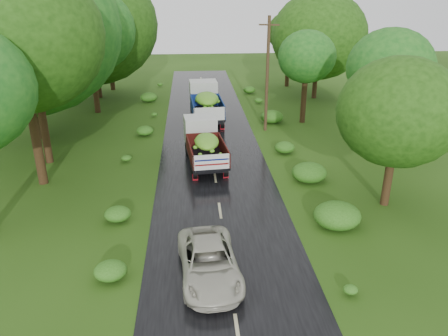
{
  "coord_description": "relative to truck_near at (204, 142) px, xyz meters",
  "views": [
    {
      "loc": [
        -1.24,
        -10.58,
        10.09
      ],
      "look_at": [
        0.29,
        9.28,
        1.7
      ],
      "focal_mm": 35.0,
      "sensor_mm": 36.0,
      "label": 1
    }
  ],
  "objects": [
    {
      "name": "ground",
      "position": [
        0.53,
        -14.24,
        -1.36
      ],
      "size": [
        120.0,
        120.0,
        0.0
      ],
      "primitive_type": "plane",
      "color": "#1F400D",
      "rests_on": "ground"
    },
    {
      "name": "road",
      "position": [
        0.53,
        -9.24,
        -1.35
      ],
      "size": [
        6.5,
        80.0,
        0.02
      ],
      "primitive_type": "cube",
      "color": "black",
      "rests_on": "ground"
    },
    {
      "name": "road_lines",
      "position": [
        0.53,
        -8.24,
        -1.34
      ],
      "size": [
        0.12,
        69.6,
        0.0
      ],
      "color": "#BFB78C",
      "rests_on": "road"
    },
    {
      "name": "truck_near",
      "position": [
        0.0,
        0.0,
        0.0
      ],
      "size": [
        2.57,
        5.89,
        2.4
      ],
      "rotation": [
        0.0,
        0.0,
        0.1
      ],
      "color": "black",
      "rests_on": "ground"
    },
    {
      "name": "truck_far",
      "position": [
        0.45,
        9.27,
        0.18
      ],
      "size": [
        2.6,
        6.59,
        2.73
      ],
      "rotation": [
        0.0,
        0.0,
        0.05
      ],
      "color": "black",
      "rests_on": "ground"
    },
    {
      "name": "car",
      "position": [
        -0.22,
        -11.35,
        -0.7
      ],
      "size": [
        2.46,
        4.71,
        1.27
      ],
      "primitive_type": "imported",
      "rotation": [
        0.0,
        0.0,
        0.08
      ],
      "color": "beige",
      "rests_on": "road"
    },
    {
      "name": "utility_pole",
      "position": [
        4.78,
        6.1,
        2.84
      ],
      "size": [
        1.42,
        0.42,
        8.16
      ],
      "rotation": [
        0.0,
        0.0,
        -0.23
      ],
      "color": "#382616",
      "rests_on": "ground"
    },
    {
      "name": "trees_left",
      "position": [
        -9.77,
        7.85,
        5.62
      ],
      "size": [
        7.21,
        31.7,
        9.77
      ],
      "color": "black",
      "rests_on": "ground"
    },
    {
      "name": "trees_right",
      "position": [
        10.04,
        8.73,
        3.99
      ],
      "size": [
        6.64,
        30.51,
        7.64
      ],
      "color": "black",
      "rests_on": "ground"
    },
    {
      "name": "shrubs",
      "position": [
        0.53,
        -0.24,
        -1.01
      ],
      "size": [
        11.9,
        44.0,
        0.7
      ],
      "color": "#285C15",
      "rests_on": "ground"
    }
  ]
}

